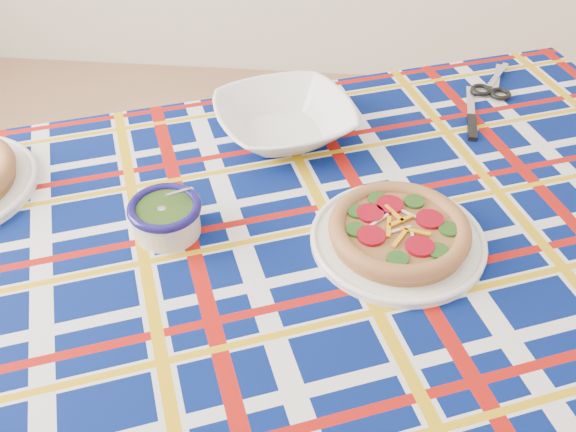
# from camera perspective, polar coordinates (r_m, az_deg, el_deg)

# --- Properties ---
(dining_table) EXTENTS (1.89, 1.56, 0.76)m
(dining_table) POSITION_cam_1_polar(r_m,az_deg,el_deg) (1.10, 0.70, -6.31)
(dining_table) COLOR brown
(dining_table) RESTS_ON floor
(tablecloth) EXTENTS (1.94, 1.60, 0.11)m
(tablecloth) POSITION_cam_1_polar(r_m,az_deg,el_deg) (1.08, 0.71, -5.42)
(tablecloth) COLOR #041456
(tablecloth) RESTS_ON dining_table
(main_focaccia_plate) EXTENTS (0.37, 0.37, 0.06)m
(main_focaccia_plate) POSITION_cam_1_polar(r_m,az_deg,el_deg) (1.06, 9.85, -1.25)
(main_focaccia_plate) COLOR #936034
(main_focaccia_plate) RESTS_ON tablecloth
(pesto_bowl) EXTENTS (0.16, 0.16, 0.07)m
(pesto_bowl) POSITION_cam_1_polar(r_m,az_deg,el_deg) (1.08, -10.83, 0.10)
(pesto_bowl) COLOR #1C370F
(pesto_bowl) RESTS_ON tablecloth
(serving_bowl) EXTENTS (0.36, 0.36, 0.07)m
(serving_bowl) POSITION_cam_1_polar(r_m,az_deg,el_deg) (1.30, -0.33, 8.51)
(serving_bowl) COLOR white
(serving_bowl) RESTS_ON tablecloth
(table_knife) EXTENTS (0.04, 0.23, 0.01)m
(table_knife) POSITION_cam_1_polar(r_m,az_deg,el_deg) (1.47, 15.93, 9.69)
(table_knife) COLOR silver
(table_knife) RESTS_ON tablecloth
(kitchen_scissors) EXTENTS (0.15, 0.22, 0.02)m
(kitchen_scissors) POSITION_cam_1_polar(r_m,az_deg,el_deg) (1.58, 18.12, 11.74)
(kitchen_scissors) COLOR silver
(kitchen_scissors) RESTS_ON tablecloth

